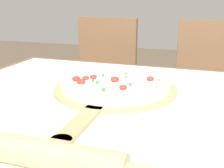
# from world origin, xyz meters

# --- Properties ---
(dining_table) EXTENTS (1.14, 1.00, 0.72)m
(dining_table) POSITION_xyz_m (0.00, 0.00, 0.62)
(dining_table) COLOR brown
(dining_table) RESTS_ON ground_plane
(towel_cloth) EXTENTS (1.06, 0.92, 0.00)m
(towel_cloth) POSITION_xyz_m (0.00, 0.00, 0.73)
(towel_cloth) COLOR silver
(towel_cloth) RESTS_ON dining_table
(pizza_peel) EXTENTS (0.39, 0.59, 0.01)m
(pizza_peel) POSITION_xyz_m (-0.00, 0.09, 0.73)
(pizza_peel) COLOR tan
(pizza_peel) RESTS_ON towel_cloth
(pizza) EXTENTS (0.35, 0.35, 0.03)m
(pizza) POSITION_xyz_m (-0.00, 0.11, 0.75)
(pizza) COLOR beige
(pizza) RESTS_ON pizza_peel
(rolling_pin) EXTENTS (0.41, 0.05, 0.05)m
(rolling_pin) POSITION_xyz_m (-0.00, -0.34, 0.76)
(rolling_pin) COLOR tan
(rolling_pin) RESTS_ON towel_cloth
(chair_left) EXTENTS (0.41, 0.41, 0.90)m
(chair_left) POSITION_xyz_m (-0.32, 0.86, 0.52)
(chair_left) COLOR brown
(chair_left) RESTS_ON ground_plane
(chair_right) EXTENTS (0.44, 0.44, 0.90)m
(chair_right) POSITION_xyz_m (0.31, 0.86, 0.52)
(chair_right) COLOR brown
(chair_right) RESTS_ON ground_plane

